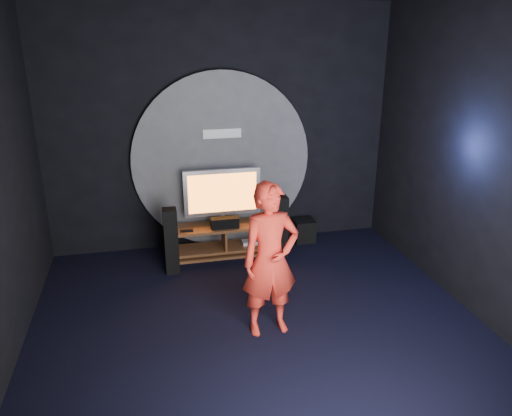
{
  "coord_description": "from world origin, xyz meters",
  "views": [
    {
      "loc": [
        -1.09,
        -4.57,
        3.15
      ],
      "look_at": [
        0.19,
        1.05,
        1.05
      ],
      "focal_mm": 35.0,
      "sensor_mm": 36.0,
      "label": 1
    }
  ],
  "objects_px": {
    "tv": "(222,194)",
    "player": "(270,260)",
    "subwoofer": "(304,230)",
    "media_console": "(225,241)",
    "tower_speaker_left": "(171,241)",
    "tower_speaker_right": "(280,227)"
  },
  "relations": [
    {
      "from": "tv",
      "to": "player",
      "type": "height_order",
      "value": "player"
    },
    {
      "from": "media_console",
      "to": "tower_speaker_left",
      "type": "distance_m",
      "value": 0.93
    },
    {
      "from": "tv",
      "to": "subwoofer",
      "type": "xyz_separation_m",
      "value": [
        1.29,
        0.13,
        -0.73
      ]
    },
    {
      "from": "tower_speaker_right",
      "to": "player",
      "type": "xyz_separation_m",
      "value": [
        -0.61,
        -1.79,
        0.39
      ]
    },
    {
      "from": "tv",
      "to": "tower_speaker_left",
      "type": "height_order",
      "value": "tv"
    },
    {
      "from": "media_console",
      "to": "player",
      "type": "height_order",
      "value": "player"
    },
    {
      "from": "media_console",
      "to": "subwoofer",
      "type": "bearing_deg",
      "value": 8.88
    },
    {
      "from": "tv",
      "to": "tower_speaker_left",
      "type": "xyz_separation_m",
      "value": [
        -0.78,
        -0.49,
        -0.44
      ]
    },
    {
      "from": "media_console",
      "to": "tower_speaker_left",
      "type": "bearing_deg",
      "value": -151.94
    },
    {
      "from": "tv",
      "to": "player",
      "type": "xyz_separation_m",
      "value": [
        0.17,
        -2.11,
        -0.05
      ]
    },
    {
      "from": "media_console",
      "to": "tower_speaker_left",
      "type": "relative_size",
      "value": 1.66
    },
    {
      "from": "tv",
      "to": "player",
      "type": "distance_m",
      "value": 2.12
    },
    {
      "from": "subwoofer",
      "to": "tower_speaker_left",
      "type": "bearing_deg",
      "value": -163.32
    },
    {
      "from": "tower_speaker_right",
      "to": "tv",
      "type": "bearing_deg",
      "value": 157.48
    },
    {
      "from": "media_console",
      "to": "tower_speaker_left",
      "type": "xyz_separation_m",
      "value": [
        -0.79,
        -0.42,
        0.26
      ]
    },
    {
      "from": "tower_speaker_left",
      "to": "tv",
      "type": "bearing_deg",
      "value": 31.95
    },
    {
      "from": "tower_speaker_right",
      "to": "player",
      "type": "relative_size",
      "value": 0.54
    },
    {
      "from": "subwoofer",
      "to": "player",
      "type": "relative_size",
      "value": 0.2
    },
    {
      "from": "player",
      "to": "tv",
      "type": "bearing_deg",
      "value": 89.64
    },
    {
      "from": "tv",
      "to": "player",
      "type": "bearing_deg",
      "value": -85.52
    },
    {
      "from": "tower_speaker_left",
      "to": "tower_speaker_right",
      "type": "distance_m",
      "value": 1.57
    },
    {
      "from": "tower_speaker_left",
      "to": "tower_speaker_right",
      "type": "relative_size",
      "value": 1.0
    }
  ]
}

